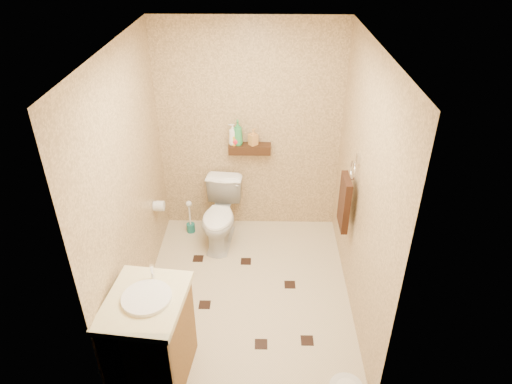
{
  "coord_description": "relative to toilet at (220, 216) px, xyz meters",
  "views": [
    {
      "loc": [
        0.15,
        -3.34,
        3.2
      ],
      "look_at": [
        0.09,
        0.25,
        1.03
      ],
      "focal_mm": 32.0,
      "sensor_mm": 36.0,
      "label": 1
    }
  ],
  "objects": [
    {
      "name": "bottle_c",
      "position": [
        0.17,
        0.34,
        0.78
      ],
      "size": [
        0.15,
        0.15,
        0.14
      ],
      "primitive_type": "imported",
      "rotation": [
        0.0,
        0.0,
        1.17
      ],
      "color": "red",
      "rests_on": "wall_shelf"
    },
    {
      "name": "bottle_a",
      "position": [
        0.14,
        0.34,
        0.83
      ],
      "size": [
        0.1,
        0.1,
        0.24
      ],
      "primitive_type": "imported",
      "rotation": [
        0.0,
        0.0,
        4.79
      ],
      "color": "white",
      "rests_on": "wall_shelf"
    },
    {
      "name": "bottle_d",
      "position": [
        0.19,
        0.34,
        0.85
      ],
      "size": [
        0.11,
        0.11,
        0.28
      ],
      "primitive_type": "imported",
      "rotation": [
        0.0,
        0.0,
        3.22
      ],
      "color": "#2D8948",
      "rests_on": "wall_shelf"
    },
    {
      "name": "bottle_e",
      "position": [
        0.36,
        0.34,
        0.8
      ],
      "size": [
        0.12,
        0.12,
        0.18
      ],
      "primitive_type": "imported",
      "rotation": [
        0.0,
        0.0,
        2.25
      ],
      "color": "#C58541",
      "rests_on": "wall_shelf"
    },
    {
      "name": "toilet_brush",
      "position": [
        -0.38,
        0.19,
        -0.21
      ],
      "size": [
        0.1,
        0.1,
        0.42
      ],
      "color": "#196761",
      "rests_on": "ground"
    },
    {
      "name": "wall_front",
      "position": [
        0.32,
        -2.08,
        0.84
      ],
      "size": [
        2.0,
        0.04,
        2.4
      ],
      "primitive_type": "cube",
      "color": "tan",
      "rests_on": "ground"
    },
    {
      "name": "vanity",
      "position": [
        -0.38,
        -1.77,
        0.07
      ],
      "size": [
        0.63,
        0.74,
        0.96
      ],
      "rotation": [
        0.0,
        0.0,
        -0.11
      ],
      "color": "brown",
      "rests_on": "ground"
    },
    {
      "name": "wall_shelf",
      "position": [
        0.32,
        0.34,
        0.66
      ],
      "size": [
        0.46,
        0.14,
        0.1
      ],
      "primitive_type": "cube",
      "color": "#371E0F",
      "rests_on": "wall_back"
    },
    {
      "name": "bottle_b",
      "position": [
        0.15,
        0.34,
        0.79
      ],
      "size": [
        0.11,
        0.11,
        0.17
      ],
      "primitive_type": "imported",
      "rotation": [
        0.0,
        0.0,
        4.04
      ],
      "color": "gold",
      "rests_on": "wall_shelf"
    },
    {
      "name": "towel_ring",
      "position": [
        1.23,
        -0.58,
        0.58
      ],
      "size": [
        0.12,
        0.3,
        0.76
      ],
      "color": "silver",
      "rests_on": "wall_right"
    },
    {
      "name": "wall_back",
      "position": [
        0.32,
        0.42,
        0.84
      ],
      "size": [
        2.0,
        0.04,
        2.4
      ],
      "primitive_type": "cube",
      "color": "tan",
      "rests_on": "ground"
    },
    {
      "name": "wall_left",
      "position": [
        -0.68,
        -0.83,
        0.84
      ],
      "size": [
        0.04,
        2.5,
        2.4
      ],
      "primitive_type": "cube",
      "color": "tan",
      "rests_on": "ground"
    },
    {
      "name": "toilet",
      "position": [
        0.0,
        0.0,
        0.0
      ],
      "size": [
        0.47,
        0.74,
        0.72
      ],
      "primitive_type": "imported",
      "rotation": [
        0.0,
        0.0,
        -0.1
      ],
      "color": "white",
      "rests_on": "ground"
    },
    {
      "name": "ground",
      "position": [
        0.32,
        -0.83,
        -0.36
      ],
      "size": [
        2.5,
        2.5,
        0.0
      ],
      "primitive_type": "plane",
      "color": "#CCB095",
      "rests_on": "ground"
    },
    {
      "name": "toilet_paper",
      "position": [
        -0.62,
        -0.18,
        0.24
      ],
      "size": [
        0.12,
        0.11,
        0.12
      ],
      "color": "silver",
      "rests_on": "wall_left"
    },
    {
      "name": "floor_accents",
      "position": [
        0.34,
        -0.87,
        -0.36
      ],
      "size": [
        1.21,
        1.26,
        0.01
      ],
      "color": "black",
      "rests_on": "ground"
    },
    {
      "name": "wall_right",
      "position": [
        1.32,
        -0.83,
        0.84
      ],
      "size": [
        0.04,
        2.5,
        2.4
      ],
      "primitive_type": "cube",
      "color": "tan",
      "rests_on": "ground"
    },
    {
      "name": "ceiling",
      "position": [
        0.32,
        -0.83,
        2.04
      ],
      "size": [
        2.0,
        2.5,
        0.02
      ],
      "primitive_type": "cube",
      "color": "white",
      "rests_on": "wall_back"
    }
  ]
}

